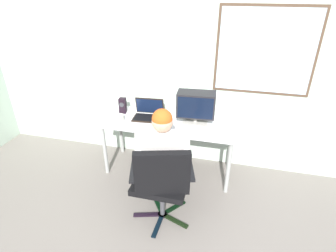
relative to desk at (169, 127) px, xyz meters
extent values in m
cube|color=#B6C8B8|center=(0.25, 0.38, 0.64)|extent=(5.84, 0.06, 2.56)
cube|color=#4C3828|center=(1.01, 0.34, 0.89)|extent=(1.07, 0.01, 0.97)
cube|color=silver|center=(1.01, 0.34, 0.89)|extent=(1.01, 0.02, 0.91)
cylinder|color=#949693|center=(-0.76, -0.25, -0.30)|extent=(0.05, 0.05, 0.69)
cylinder|color=#949693|center=(0.76, -0.25, -0.30)|extent=(0.05, 0.05, 0.69)
cylinder|color=#949693|center=(-0.76, 0.25, -0.30)|extent=(0.05, 0.05, 0.69)
cylinder|color=#949693|center=(0.76, 0.25, -0.30)|extent=(0.05, 0.05, 0.69)
cube|color=white|center=(0.00, 0.00, 0.06)|extent=(1.65, 0.64, 0.03)
cube|color=black|center=(-0.02, -0.84, -0.63)|extent=(0.31, 0.13, 0.02)
cube|color=black|center=(0.13, -0.95, -0.63)|extent=(0.05, 0.31, 0.02)
cube|color=black|center=(0.28, -0.85, -0.63)|extent=(0.31, 0.15, 0.02)
cube|color=black|center=(0.23, -0.68, -0.63)|extent=(0.22, 0.27, 0.02)
cube|color=black|center=(0.04, -0.67, -0.63)|extent=(0.21, 0.28, 0.02)
cylinder|color=black|center=(0.13, -0.80, -0.63)|extent=(0.10, 0.10, 0.02)
cylinder|color=#3F3F44|center=(0.13, -0.80, -0.41)|extent=(0.05, 0.05, 0.43)
cube|color=black|center=(0.13, -0.80, -0.18)|extent=(0.52, 0.52, 0.06)
cube|color=black|center=(0.20, -1.02, 0.09)|extent=(0.50, 0.24, 0.47)
cube|color=black|center=(0.40, -0.72, -0.05)|extent=(0.15, 0.36, 0.02)
cube|color=black|center=(-0.14, -0.88, -0.05)|extent=(0.15, 0.36, 0.02)
cylinder|color=#29374E|center=(0.23, -0.52, -0.15)|extent=(0.26, 0.44, 0.15)
cylinder|color=#29374E|center=(0.17, -0.32, -0.39)|extent=(0.12, 0.12, 0.50)
cube|color=black|center=(0.15, -0.26, -0.60)|extent=(0.16, 0.26, 0.08)
cylinder|color=#29374E|center=(-0.08, -0.61, -0.15)|extent=(0.26, 0.44, 0.15)
cylinder|color=#29374E|center=(-0.14, -0.41, -0.39)|extent=(0.12, 0.12, 0.50)
cube|color=black|center=(-0.16, -0.35, -0.60)|extent=(0.16, 0.26, 0.08)
cube|color=silver|center=(0.13, -0.77, 0.10)|extent=(0.45, 0.41, 0.52)
sphere|color=tan|center=(0.13, -0.77, 0.46)|extent=(0.19, 0.19, 0.19)
sphere|color=#C7501A|center=(0.13, -0.77, 0.49)|extent=(0.19, 0.19, 0.19)
cylinder|color=silver|center=(0.33, -0.66, 0.18)|extent=(0.14, 0.20, 0.29)
cylinder|color=tan|center=(0.30, -0.57, 0.05)|extent=(0.13, 0.22, 0.26)
sphere|color=tan|center=(0.29, -0.54, 0.02)|extent=(0.09, 0.09, 0.09)
cylinder|color=silver|center=(-0.09, -0.78, 0.18)|extent=(0.15, 0.23, 0.29)
cylinder|color=tan|center=(-0.13, -0.65, 0.14)|extent=(0.13, 0.20, 0.27)
sphere|color=tan|center=(-0.16, -0.56, 0.20)|extent=(0.09, 0.09, 0.09)
cube|color=beige|center=(0.32, 0.04, 0.08)|extent=(0.31, 0.26, 0.02)
cylinder|color=beige|center=(0.32, 0.04, 0.13)|extent=(0.04, 0.04, 0.08)
cube|color=black|center=(0.32, 0.04, 0.32)|extent=(0.45, 0.25, 0.29)
cube|color=black|center=(0.32, -0.07, 0.32)|extent=(0.40, 0.04, 0.25)
cube|color=black|center=(-0.27, 0.00, 0.08)|extent=(0.37, 0.25, 0.02)
cube|color=black|center=(-0.27, 0.00, 0.09)|extent=(0.34, 0.22, 0.00)
cube|color=black|center=(-0.28, 0.13, 0.20)|extent=(0.36, 0.08, 0.21)
cube|color=#0F1933|center=(-0.28, 0.13, 0.19)|extent=(0.33, 0.07, 0.19)
cylinder|color=silver|center=(0.00, -0.15, 0.08)|extent=(0.07, 0.07, 0.00)
cylinder|color=silver|center=(0.00, -0.15, 0.11)|extent=(0.01, 0.01, 0.07)
cylinder|color=silver|center=(0.00, -0.15, 0.18)|extent=(0.09, 0.09, 0.06)
cylinder|color=maroon|center=(0.00, -0.15, 0.17)|extent=(0.08, 0.08, 0.03)
cube|color=black|center=(-0.63, 0.11, 0.17)|extent=(0.10, 0.10, 0.19)
cylinder|color=#333338|center=(-0.63, 0.06, 0.20)|extent=(0.06, 0.01, 0.06)
cylinder|color=beige|center=(-0.57, -0.14, 0.12)|extent=(0.08, 0.08, 0.09)
camera|label=1|loc=(0.70, -2.83, 1.55)|focal=28.91mm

